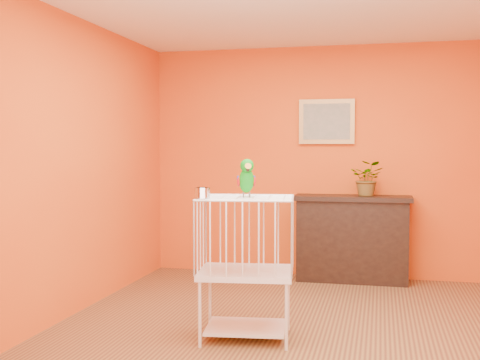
# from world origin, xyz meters

# --- Properties ---
(ground) EXTENTS (4.50, 4.50, 0.00)m
(ground) POSITION_xyz_m (0.00, 0.00, 0.00)
(ground) COLOR brown
(ground) RESTS_ON ground
(room_shell) EXTENTS (4.50, 4.50, 4.50)m
(room_shell) POSITION_xyz_m (0.00, 0.00, 1.58)
(room_shell) COLOR #DD5514
(room_shell) RESTS_ON ground
(console_cabinet) EXTENTS (1.26, 0.45, 0.93)m
(console_cabinet) POSITION_xyz_m (0.30, 2.03, 0.47)
(console_cabinet) COLOR black
(console_cabinet) RESTS_ON ground
(potted_plant) EXTENTS (0.41, 0.44, 0.30)m
(potted_plant) POSITION_xyz_m (0.46, 2.06, 1.08)
(potted_plant) COLOR #26722D
(potted_plant) RESTS_ON console_cabinet
(framed_picture) EXTENTS (0.62, 0.04, 0.50)m
(framed_picture) POSITION_xyz_m (0.00, 2.22, 1.75)
(framed_picture) COLOR #A5763B
(framed_picture) RESTS_ON room_shell
(birdcage) EXTENTS (0.76, 0.62, 1.08)m
(birdcage) POSITION_xyz_m (-0.39, -0.18, 0.56)
(birdcage) COLOR silver
(birdcage) RESTS_ON ground
(feed_cup) EXTENTS (0.11, 0.11, 0.08)m
(feed_cup) POSITION_xyz_m (-0.66, -0.41, 1.13)
(feed_cup) COLOR silver
(feed_cup) RESTS_ON birdcage
(parrot) EXTENTS (0.16, 0.26, 0.29)m
(parrot) POSITION_xyz_m (-0.38, -0.21, 1.23)
(parrot) COLOR #59544C
(parrot) RESTS_ON birdcage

